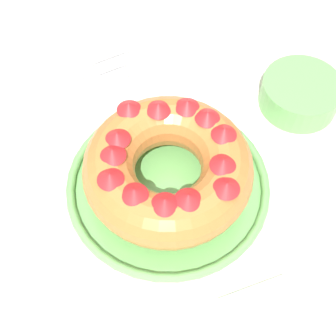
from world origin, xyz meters
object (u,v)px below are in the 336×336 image
object	(u,v)px
fork	(80,77)
cake_knife	(66,94)
bundt_cake	(168,167)
serving_knife	(56,74)
side_bowl	(300,94)
serving_dish	(168,185)

from	to	relation	value
fork	cake_knife	bearing A→B (deg)	-53.03
bundt_cake	cake_knife	world-z (taller)	bundt_cake
fork	bundt_cake	bearing A→B (deg)	9.91
serving_knife	side_bowl	bearing A→B (deg)	54.43
serving_knife	cake_knife	distance (m)	0.05
serving_knife	cake_knife	xyz separation A→B (m)	(0.05, -0.00, 0.00)
serving_knife	cake_knife	size ratio (longest dim) A/B	1.22
serving_knife	serving_dish	bearing A→B (deg)	13.78
serving_dish	cake_knife	bearing A→B (deg)	-164.08
serving_knife	cake_knife	world-z (taller)	same
bundt_cake	side_bowl	world-z (taller)	bundt_cake
serving_dish	side_bowl	size ratio (longest dim) A/B	2.31
serving_dish	cake_knife	distance (m)	0.24
bundt_cake	serving_knife	distance (m)	0.30
bundt_cake	cake_knife	bearing A→B (deg)	-164.06
fork	side_bowl	distance (m)	0.36
bundt_cake	side_bowl	bearing A→B (deg)	99.86
cake_knife	serving_knife	bearing A→B (deg)	178.38
serving_dish	bundt_cake	world-z (taller)	bundt_cake
bundt_cake	fork	world-z (taller)	bundt_cake
fork	side_bowl	bearing A→B (deg)	56.74
cake_knife	side_bowl	xyz separation A→B (m)	(0.19, 0.33, 0.02)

